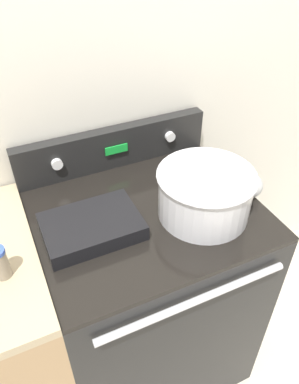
{
  "coord_description": "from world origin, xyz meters",
  "views": [
    {
      "loc": [
        -0.4,
        -0.55,
        1.8
      ],
      "look_at": [
        0.02,
        0.35,
        1.0
      ],
      "focal_mm": 35.0,
      "sensor_mm": 36.0,
      "label": 1
    }
  ],
  "objects_px": {
    "casserole_dish": "(92,226)",
    "spice_jar_blue_cap": "(0,263)",
    "mixing_bowl": "(205,192)",
    "ladle": "(249,185)"
  },
  "relations": [
    {
      "from": "ladle",
      "to": "spice_jar_blue_cap",
      "type": "distance_m",
      "value": 0.85
    },
    {
      "from": "casserole_dish",
      "to": "spice_jar_blue_cap",
      "type": "distance_m",
      "value": 0.29
    },
    {
      "from": "mixing_bowl",
      "to": "casserole_dish",
      "type": "relative_size",
      "value": 1.06
    },
    {
      "from": "casserole_dish",
      "to": "spice_jar_blue_cap",
      "type": "height_order",
      "value": "spice_jar_blue_cap"
    },
    {
      "from": "casserole_dish",
      "to": "ladle",
      "type": "distance_m",
      "value": 0.57
    },
    {
      "from": "ladle",
      "to": "spice_jar_blue_cap",
      "type": "relative_size",
      "value": 3.02
    },
    {
      "from": "casserole_dish",
      "to": "spice_jar_blue_cap",
      "type": "relative_size",
      "value": 2.97
    },
    {
      "from": "mixing_bowl",
      "to": "casserole_dish",
      "type": "distance_m",
      "value": 0.38
    },
    {
      "from": "spice_jar_blue_cap",
      "to": "casserole_dish",
      "type": "bearing_deg",
      "value": 13.44
    },
    {
      "from": "mixing_bowl",
      "to": "spice_jar_blue_cap",
      "type": "distance_m",
      "value": 0.65
    }
  ]
}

